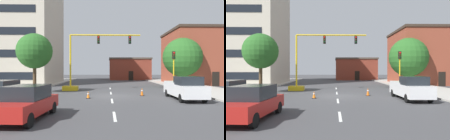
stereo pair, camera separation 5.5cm
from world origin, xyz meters
The scene contains 19 objects.
ground_plane centered at (0.00, 0.00, 0.00)m, with size 160.00×160.00×0.00m, color #424244.
sidewalk_left centered at (-11.66, 8.00, 0.07)m, with size 6.00×56.00×0.14m, color #B2ADA3.
sidewalk_right centered at (11.66, 8.00, 0.07)m, with size 6.00×56.00×0.14m, color #B2ADA3.
lane_stripe_seg_1 centered at (0.00, -8.50, 0.00)m, with size 0.16×2.40×0.01m, color silver.
lane_stripe_seg_2 centered at (0.00, -3.00, 0.00)m, with size 0.16×2.40×0.01m, color silver.
lane_stripe_seg_3 centered at (0.00, 2.50, 0.00)m, with size 0.16×2.40×0.01m, color silver.
lane_stripe_seg_4 centered at (0.00, 8.00, 0.00)m, with size 0.16×2.40×0.01m, color silver.
building_tall_left centered at (-16.37, 16.71, 11.52)m, with size 14.23×13.56×23.01m.
building_brick_center centered at (5.22, 32.55, 2.71)m, with size 10.19×8.24×5.40m.
building_row_right centered at (16.22, 16.85, 4.75)m, with size 11.29×11.29×9.49m.
traffic_signal_gantry centered at (-3.64, 5.37, 2.26)m, with size 9.41×1.20×6.83m.
traffic_light_pole_right centered at (7.85, 5.55, 3.53)m, with size 0.32×0.47×4.80m.
tree_right_mid centered at (11.04, 11.28, 4.42)m, with size 5.88×5.88×7.36m.
tree_left_near centered at (-8.19, 2.58, 4.52)m, with size 3.78×3.78×6.43m.
pickup_truck_white centered at (6.18, -2.30, 0.97)m, with size 2.02×5.40×1.99m.
sedan_red_near_left centered at (-4.51, -9.07, 0.89)m, with size 2.20×4.63×1.74m.
sedan_white_mid_left centered at (-8.34, -4.14, 0.89)m, with size 2.31×4.67×1.74m.
traffic_cone_roadside_a centered at (3.00, 0.22, 0.38)m, with size 0.36×0.36×0.78m.
traffic_cone_roadside_b centered at (-2.07, -1.49, 0.31)m, with size 0.36×0.36×0.64m.
Camera 2 is at (-0.35, -19.67, 2.55)m, focal length 32.95 mm.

